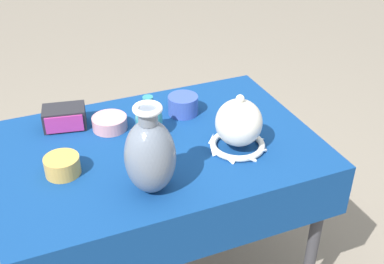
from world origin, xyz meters
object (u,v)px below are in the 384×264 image
(vase_dome_bell, at_px, (239,126))
(pot_squat_ochre, at_px, (62,166))
(vase_tall_bulbous, at_px, (150,155))
(mosaic_tile_box, at_px, (65,117))
(pot_squat_cobalt, at_px, (183,105))
(pot_squat_rose, at_px, (110,123))
(jar_round_teal, at_px, (149,118))

(vase_dome_bell, relative_size, pot_squat_ochre, 1.86)
(vase_tall_bulbous, distance_m, vase_dome_bell, 0.36)
(mosaic_tile_box, relative_size, pot_squat_ochre, 1.48)
(vase_dome_bell, xyz_separation_m, pot_squat_ochre, (-0.58, 0.08, -0.05))
(vase_dome_bell, distance_m, pot_squat_cobalt, 0.31)
(vase_tall_bulbous, xyz_separation_m, pot_squat_ochre, (-0.23, 0.18, -0.10))
(vase_tall_bulbous, bearing_deg, pot_squat_cobalt, 56.84)
(pot_squat_rose, xyz_separation_m, pot_squat_ochre, (-0.20, -0.21, 0.01))
(vase_tall_bulbous, bearing_deg, pot_squat_rose, 94.40)
(mosaic_tile_box, height_order, pot_squat_ochre, mosaic_tile_box)
(mosaic_tile_box, height_order, jar_round_teal, jar_round_teal)
(vase_dome_bell, height_order, pot_squat_cobalt, vase_dome_bell)
(vase_tall_bulbous, distance_m, pot_squat_ochre, 0.31)
(pot_squat_rose, distance_m, pot_squat_ochre, 0.29)
(pot_squat_rose, bearing_deg, jar_round_teal, -38.76)
(vase_tall_bulbous, relative_size, pot_squat_cobalt, 2.51)
(jar_round_teal, distance_m, pot_squat_rose, 0.16)
(vase_tall_bulbous, xyz_separation_m, pot_squat_cobalt, (0.26, 0.39, -0.09))
(pot_squat_ochre, bearing_deg, mosaic_tile_box, 78.66)
(vase_dome_bell, distance_m, jar_round_teal, 0.32)
(mosaic_tile_box, height_order, pot_squat_rose, mosaic_tile_box)
(mosaic_tile_box, height_order, pot_squat_cobalt, mosaic_tile_box)
(pot_squat_rose, bearing_deg, pot_squat_cobalt, 0.41)
(pot_squat_ochre, bearing_deg, vase_dome_bell, -7.81)
(vase_dome_bell, xyz_separation_m, mosaic_tile_box, (-0.52, 0.36, -0.05))
(vase_tall_bulbous, relative_size, vase_dome_bell, 1.39)
(jar_round_teal, bearing_deg, vase_dome_bell, -37.23)
(vase_tall_bulbous, height_order, jar_round_teal, vase_tall_bulbous)
(mosaic_tile_box, xyz_separation_m, pot_squat_rose, (0.15, -0.07, -0.01))
(vase_tall_bulbous, relative_size, mosaic_tile_box, 1.74)
(jar_round_teal, height_order, pot_squat_ochre, jar_round_teal)
(jar_round_teal, bearing_deg, pot_squat_rose, 141.24)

